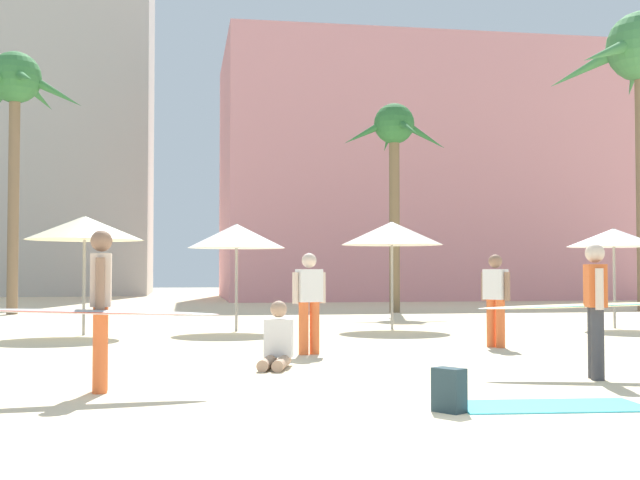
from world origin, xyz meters
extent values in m
plane|color=beige|center=(0.00, 0.00, 0.00)|extent=(120.00, 120.00, 0.00)
cube|color=pink|center=(9.69, 33.94, 6.00)|extent=(19.47, 10.22, 12.00)
cylinder|color=#896B4C|center=(-7.17, 20.80, 3.68)|extent=(0.34, 0.34, 7.37)
sphere|color=#387A3D|center=(-7.17, 20.80, 7.37)|extent=(1.60, 1.60, 1.60)
cone|color=#387A3D|center=(-5.96, 20.75, 6.94)|extent=(1.80, 0.42, 1.16)
cone|color=#387A3D|center=(-6.68, 21.96, 7.05)|extent=(1.04, 1.83, 0.96)
cone|color=#387A3D|center=(-7.76, 21.89, 7.02)|extent=(1.18, 1.78, 1.02)
cone|color=#387A3D|center=(-6.67, 19.61, 7.13)|extent=(1.04, 1.85, 0.82)
cylinder|color=brown|center=(4.75, 19.89, 3.05)|extent=(0.34, 0.34, 6.10)
sphere|color=#2D6B33|center=(4.75, 19.89, 6.10)|extent=(1.31, 1.31, 1.31)
cone|color=#2D6B33|center=(5.73, 19.78, 5.71)|extent=(1.49, 0.45, 1.03)
cone|color=#2D6B33|center=(4.80, 20.91, 5.78)|extent=(0.36, 1.52, 0.91)
cone|color=#2D6B33|center=(3.75, 19.81, 5.74)|extent=(1.51, 0.42, 0.97)
cone|color=#2D6B33|center=(4.94, 18.88, 5.79)|extent=(0.57, 1.55, 0.89)
cone|color=#428447|center=(13.89, 21.14, 8.37)|extent=(1.47, 2.69, 1.48)
cone|color=#428447|center=(11.69, 20.41, 8.32)|extent=(2.52, 1.87, 1.59)
cone|color=#428447|center=(11.55, 18.63, 8.41)|extent=(2.65, 1.64, 1.42)
cylinder|color=gray|center=(2.80, 12.56, 1.24)|extent=(0.06, 0.06, 2.48)
cone|color=beige|center=(2.80, 12.56, 2.21)|extent=(2.35, 2.35, 0.54)
cylinder|color=gray|center=(8.00, 11.96, 1.17)|extent=(0.06, 0.06, 2.33)
cone|color=white|center=(8.00, 11.96, 2.12)|extent=(2.16, 2.16, 0.43)
cylinder|color=gray|center=(-0.79, 12.42, 1.19)|extent=(0.06, 0.06, 2.39)
cone|color=white|center=(-0.79, 12.42, 2.12)|extent=(2.16, 2.16, 0.54)
cylinder|color=gray|center=(-4.00, 11.81, 1.24)|extent=(0.06, 0.06, 2.49)
cone|color=beige|center=(-4.00, 11.81, 2.24)|extent=(2.43, 2.43, 0.50)
cube|color=#4CC6D6|center=(1.64, 1.65, 0.01)|extent=(1.90, 0.95, 0.01)
cube|color=#263A40|center=(0.55, 1.50, 0.21)|extent=(0.32, 0.35, 0.42)
cube|color=#1E2E33|center=(0.65, 1.56, 0.13)|extent=(0.17, 0.21, 0.18)
cylinder|color=orange|center=(-2.87, 3.50, 0.47)|extent=(0.17, 0.17, 0.95)
cylinder|color=orange|center=(-2.86, 3.30, 0.47)|extent=(0.17, 0.17, 0.95)
cube|color=beige|center=(-2.86, 3.40, 1.24)|extent=(0.24, 0.41, 0.59)
sphere|color=#936B51|center=(-2.86, 3.40, 1.68)|extent=(0.25, 0.25, 0.24)
cylinder|color=#936B51|center=(-2.88, 3.65, 1.21)|extent=(0.11, 0.11, 0.56)
cylinder|color=#936B51|center=(-2.85, 3.15, 1.21)|extent=(0.11, 0.11, 0.56)
ellipsoid|color=#B2B2B7|center=(-2.86, 3.10, 0.90)|extent=(2.66, 0.62, 0.14)
ellipsoid|color=#C8402D|center=(-2.86, 3.10, 0.90)|extent=(2.67, 0.64, 0.11)
cylinder|color=#3D3D42|center=(3.08, 3.43, 0.45)|extent=(0.20, 0.20, 0.89)
cylinder|color=#3D3D42|center=(3.14, 3.62, 0.45)|extent=(0.20, 0.20, 0.89)
cube|color=orange|center=(3.11, 3.53, 1.16)|extent=(0.32, 0.45, 0.53)
sphere|color=beige|center=(3.11, 3.53, 1.57)|extent=(0.30, 0.30, 0.24)
cylinder|color=beige|center=(3.04, 3.29, 1.12)|extent=(0.12, 0.12, 0.51)
cylinder|color=beige|center=(3.18, 3.77, 1.12)|extent=(0.12, 0.12, 0.51)
ellipsoid|color=beige|center=(3.11, 3.83, 0.90)|extent=(2.68, 0.96, 0.14)
ellipsoid|color=#48D2D2|center=(3.11, 3.83, 0.90)|extent=(2.70, 0.98, 0.12)
cylinder|color=orange|center=(3.41, 7.88, 0.42)|extent=(0.22, 0.22, 0.84)
cylinder|color=orange|center=(3.52, 7.71, 0.42)|extent=(0.22, 0.22, 0.84)
cube|color=white|center=(3.46, 7.80, 1.11)|extent=(0.40, 0.46, 0.53)
sphere|color=#936B51|center=(3.46, 7.80, 1.51)|extent=(0.33, 0.33, 0.24)
cylinder|color=#936B51|center=(3.33, 8.01, 1.07)|extent=(0.14, 0.14, 0.51)
cylinder|color=#936B51|center=(3.59, 7.59, 1.07)|extent=(0.14, 0.14, 0.51)
cylinder|color=tan|center=(-0.62, 5.23, 0.08)|extent=(0.37, 0.85, 0.16)
cylinder|color=tan|center=(-0.82, 5.28, 0.08)|extent=(0.37, 0.85, 0.16)
cube|color=white|center=(-0.61, 5.66, 0.39)|extent=(0.44, 0.31, 0.54)
sphere|color=tan|center=(-0.61, 5.66, 0.80)|extent=(0.29, 0.29, 0.24)
cylinder|color=orange|center=(0.14, 7.16, 0.42)|extent=(0.20, 0.20, 0.84)
cylinder|color=orange|center=(-0.05, 7.09, 0.42)|extent=(0.20, 0.20, 0.84)
cube|color=white|center=(0.05, 7.12, 1.11)|extent=(0.45, 0.34, 0.53)
sphere|color=beige|center=(0.05, 7.12, 1.51)|extent=(0.31, 0.31, 0.24)
cylinder|color=beige|center=(0.28, 7.21, 1.07)|extent=(0.13, 0.13, 0.50)
cylinder|color=beige|center=(-0.19, 7.04, 1.07)|extent=(0.13, 0.13, 0.50)
camera|label=1|loc=(-1.96, -6.18, 1.35)|focal=46.86mm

